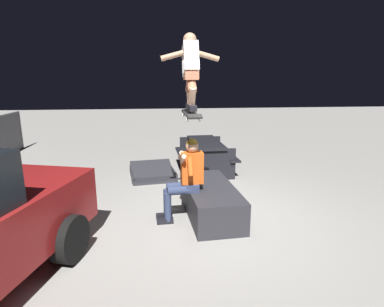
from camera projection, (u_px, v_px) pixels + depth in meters
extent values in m
plane|color=gray|center=(215.00, 219.00, 5.02)|extent=(40.00, 40.00, 0.00)
cube|color=#28282D|center=(210.00, 200.00, 5.17)|extent=(1.82, 0.88, 0.50)
cube|color=#2D3856|center=(192.00, 186.00, 4.90)|extent=(0.32, 0.20, 0.12)
cube|color=#D15119|center=(192.00, 168.00, 4.83)|extent=(0.22, 0.35, 0.50)
sphere|color=tan|center=(192.00, 146.00, 4.75)|extent=(0.20, 0.20, 0.20)
sphere|color=brown|center=(192.00, 145.00, 4.75)|extent=(0.19, 0.19, 0.19)
cylinder|color=#D15119|center=(190.00, 167.00, 4.61)|extent=(0.20, 0.09, 0.29)
cylinder|color=tan|center=(183.00, 159.00, 4.65)|extent=(0.24, 0.08, 0.19)
cylinder|color=#D15119|center=(186.00, 160.00, 5.00)|extent=(0.20, 0.09, 0.29)
cylinder|color=tan|center=(181.00, 156.00, 4.88)|extent=(0.24, 0.08, 0.19)
cylinder|color=#2D3856|center=(180.00, 190.00, 4.79)|extent=(0.16, 0.41, 0.14)
cylinder|color=#2D3856|center=(168.00, 207.00, 4.82)|extent=(0.11, 0.11, 0.46)
cube|color=black|center=(165.00, 221.00, 4.86)|extent=(0.12, 0.27, 0.08)
cylinder|color=#2D3856|center=(179.00, 186.00, 4.96)|extent=(0.16, 0.41, 0.14)
cylinder|color=#2D3856|center=(167.00, 203.00, 4.99)|extent=(0.11, 0.11, 0.46)
cube|color=black|center=(164.00, 216.00, 5.04)|extent=(0.12, 0.27, 0.08)
cube|color=black|center=(191.00, 114.00, 4.67)|extent=(0.80, 0.21, 0.03)
cube|color=black|center=(188.00, 110.00, 5.10)|extent=(0.12, 0.20, 0.06)
cube|color=black|center=(195.00, 116.00, 4.23)|extent=(0.12, 0.20, 0.06)
cube|color=#99999E|center=(189.00, 114.00, 4.95)|extent=(0.06, 0.16, 0.03)
cylinder|color=white|center=(183.00, 116.00, 4.94)|extent=(0.05, 0.03, 0.05)
cylinder|color=white|center=(194.00, 115.00, 4.96)|extent=(0.05, 0.03, 0.05)
cube|color=#99999E|center=(193.00, 118.00, 4.41)|extent=(0.06, 0.16, 0.03)
cylinder|color=white|center=(187.00, 120.00, 4.40)|extent=(0.05, 0.03, 0.05)
cylinder|color=white|center=(200.00, 120.00, 4.42)|extent=(0.05, 0.03, 0.05)
cube|color=black|center=(190.00, 106.00, 4.82)|extent=(0.26, 0.10, 0.08)
cube|color=black|center=(193.00, 108.00, 4.47)|extent=(0.26, 0.10, 0.08)
cylinder|color=tan|center=(190.00, 96.00, 4.73)|extent=(0.24, 0.10, 0.31)
cylinder|color=#955A40|center=(191.00, 83.00, 4.61)|extent=(0.33, 0.13, 0.33)
cylinder|color=tan|center=(192.00, 97.00, 4.49)|extent=(0.24, 0.10, 0.31)
cylinder|color=#955A40|center=(191.00, 83.00, 4.51)|extent=(0.33, 0.13, 0.33)
cube|color=#955A40|center=(191.00, 76.00, 4.54)|extent=(0.30, 0.20, 0.12)
cube|color=white|center=(190.00, 59.00, 4.56)|extent=(0.45, 0.23, 0.52)
sphere|color=tan|center=(190.00, 40.00, 4.55)|extent=(0.20, 0.20, 0.20)
cylinder|color=tan|center=(175.00, 55.00, 4.54)|extent=(0.09, 0.45, 0.19)
cylinder|color=tan|center=(205.00, 55.00, 4.59)|extent=(0.09, 0.45, 0.19)
cube|color=#28282D|center=(153.00, 176.00, 7.18)|extent=(1.20, 1.11, 0.06)
cube|color=#28282D|center=(152.00, 173.00, 7.17)|extent=(1.16, 1.10, 0.38)
cube|color=#28282D|center=(132.00, 174.00, 7.12)|extent=(0.97, 0.17, 0.18)
cube|color=#28282D|center=(173.00, 173.00, 7.22)|extent=(0.97, 0.17, 0.18)
cube|color=black|center=(205.00, 142.00, 7.54)|extent=(1.72, 0.75, 0.06)
cube|color=black|center=(183.00, 155.00, 7.54)|extent=(1.71, 0.29, 0.04)
cube|color=black|center=(227.00, 154.00, 7.69)|extent=(1.71, 0.29, 0.04)
cube|color=black|center=(200.00, 150.00, 8.37)|extent=(0.09, 1.10, 0.72)
cube|color=black|center=(211.00, 165.00, 6.89)|extent=(0.09, 1.10, 0.72)
cylinder|color=slate|center=(21.00, 130.00, 10.09)|extent=(0.05, 0.05, 1.22)
cylinder|color=black|center=(70.00, 239.00, 3.79)|extent=(0.64, 0.38, 0.60)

